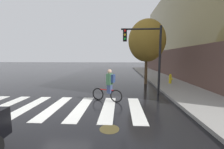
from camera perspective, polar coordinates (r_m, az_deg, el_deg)
ground_plane at (r=7.15m, az=-20.12°, el=-12.24°), size 120.00×120.00×0.00m
crosswalk_stripes at (r=7.24m, az=-21.94°, el=-12.02°), size 8.01×3.21×0.01m
manhole_cover at (r=4.90m, az=-1.05°, el=-20.94°), size 0.64×0.64×0.01m
cyclist at (r=7.37m, az=-1.21°, el=-4.45°), size 1.64×0.62×1.69m
traffic_light_near at (r=9.14m, az=13.63°, el=10.27°), size 2.47×0.28×4.20m
fire_hydrant at (r=12.71m, az=22.30°, el=-1.59°), size 0.33×0.22×0.78m
street_tree_near at (r=12.55m, az=13.76°, el=12.97°), size 3.05×3.05×5.43m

